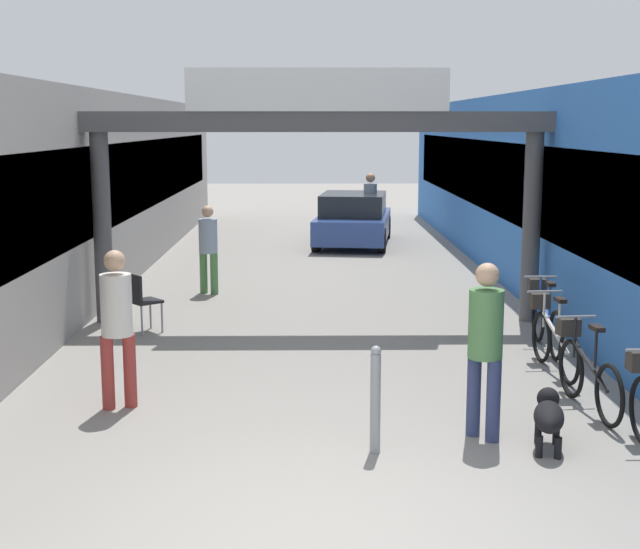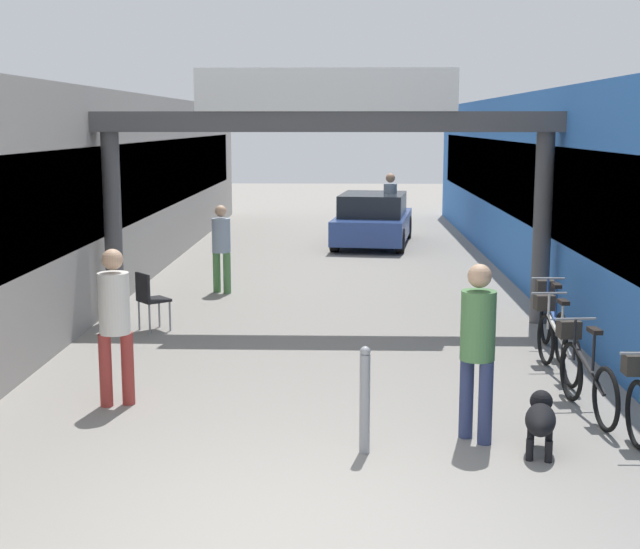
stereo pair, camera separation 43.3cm
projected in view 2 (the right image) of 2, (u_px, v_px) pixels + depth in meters
The scene contains 15 objects.
ground_plane at pixel (304, 531), 6.85m from camera, with size 80.00×80.00×0.00m, color gray.
storefront_left at pixel (72, 188), 17.53m from camera, with size 3.00×26.00×3.65m.
storefront_right at pixel (593, 190), 17.24m from camera, with size 3.00×26.00×3.65m.
arcade_sign_gateway at pixel (326, 146), 13.63m from camera, with size 7.40×0.47×3.91m.
pedestrian_with_dog at pixel (478, 340), 8.63m from camera, with size 0.48×0.48×1.77m.
pedestrian_companion at pixel (115, 316), 9.73m from camera, with size 0.43×0.43×1.76m.
pedestrian_carrying_crate at pixel (221, 243), 16.32m from camera, with size 0.46×0.46×1.62m.
pedestrian_elderly_walking at pixel (390, 203), 22.93m from camera, with size 0.34×0.38×1.83m.
dog_on_leash at pixel (541, 418), 8.44m from camera, with size 0.42×0.76×0.54m.
bicycle_black_second at pixel (584, 373), 9.61m from camera, with size 0.46×1.69×0.98m.
bicycle_silver_third at pixel (556, 339), 11.11m from camera, with size 0.46×1.69×0.98m.
bicycle_blue_farthest at pixel (552, 320), 12.19m from camera, with size 0.46×1.69×0.98m.
bollard_post_metal at pixel (365, 399), 8.38m from camera, with size 0.10×0.10×1.04m.
cafe_chair_black_nearer at pixel (149, 296), 13.34m from camera, with size 0.56×0.56×0.89m.
parked_car_blue at pixel (373, 220), 22.86m from camera, with size 2.24×4.19×1.33m.
Camera 2 is at (0.31, -6.42, 3.09)m, focal length 50.00 mm.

